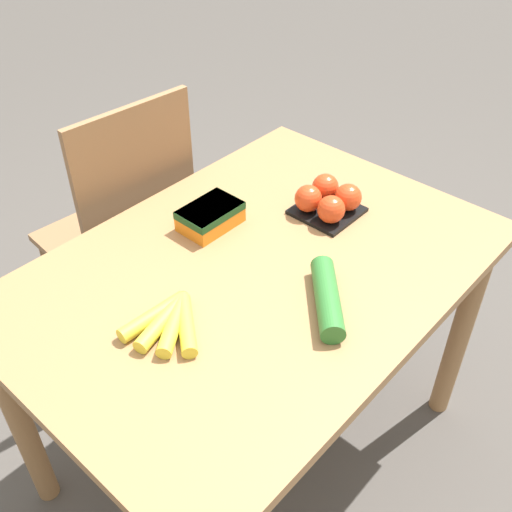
# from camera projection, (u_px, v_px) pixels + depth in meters

# --- Properties ---
(ground_plane) EXTENTS (12.00, 12.00, 0.00)m
(ground_plane) POSITION_uv_depth(u_px,v_px,m) (256.00, 445.00, 1.89)
(ground_plane) COLOR #4C4742
(dining_table) EXTENTS (1.17, 0.82, 0.74)m
(dining_table) POSITION_uv_depth(u_px,v_px,m) (256.00, 300.00, 1.49)
(dining_table) COLOR #9E7044
(dining_table) RESTS_ON ground_plane
(chair) EXTENTS (0.45, 0.43, 0.98)m
(chair) POSITION_uv_depth(u_px,v_px,m) (126.00, 234.00, 1.91)
(chair) COLOR #8E6642
(chair) RESTS_ON ground_plane
(banana_bunch) EXTENTS (0.18, 0.16, 0.03)m
(banana_bunch) POSITION_uv_depth(u_px,v_px,m) (169.00, 321.00, 1.25)
(banana_bunch) COLOR brown
(banana_bunch) RESTS_ON dining_table
(tomato_pack) EXTENTS (0.16, 0.16, 0.08)m
(tomato_pack) POSITION_uv_depth(u_px,v_px,m) (328.00, 200.00, 1.56)
(tomato_pack) COLOR black
(tomato_pack) RESTS_ON dining_table
(carrot_bag) EXTENTS (0.15, 0.10, 0.06)m
(carrot_bag) POSITION_uv_depth(u_px,v_px,m) (210.00, 215.00, 1.52)
(carrot_bag) COLOR orange
(carrot_bag) RESTS_ON dining_table
(cucumber_near) EXTENTS (0.20, 0.19, 0.05)m
(cucumber_near) POSITION_uv_depth(u_px,v_px,m) (327.00, 298.00, 1.29)
(cucumber_near) COLOR #2D702D
(cucumber_near) RESTS_ON dining_table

